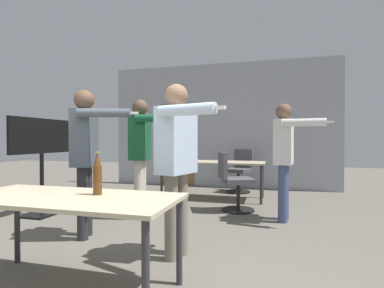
{
  "coord_description": "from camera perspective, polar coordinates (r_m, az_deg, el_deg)",
  "views": [
    {
      "loc": [
        1.26,
        -1.5,
        1.16
      ],
      "look_at": [
        0.2,
        2.36,
        1.1
      ],
      "focal_mm": 28.0,
      "sensor_mm": 36.0,
      "label": 1
    }
  ],
  "objects": [
    {
      "name": "office_chair_mid_tucked",
      "position": [
        4.93,
        7.94,
        -7.39
      ],
      "size": [
        0.65,
        0.61,
        0.95
      ],
      "rotation": [
        0.0,
        0.0,
        5.1
      ],
      "color": "black",
      "rests_on": "ground_plane"
    },
    {
      "name": "tv_screen",
      "position": [
        5.15,
        -26.73,
        -1.76
      ],
      "size": [
        0.44,
        1.21,
        1.48
      ],
      "rotation": [
        0.0,
        0.0,
        1.57
      ],
      "color": "black",
      "rests_on": "ground_plane"
    },
    {
      "name": "person_far_watching",
      "position": [
        4.45,
        17.25,
        -1.17
      ],
      "size": [
        0.75,
        0.7,
        1.67
      ],
      "rotation": [
        0.0,
        0.0,
        -1.71
      ],
      "color": "#3D4C75",
      "rests_on": "ground_plane"
    },
    {
      "name": "office_chair_far_right",
      "position": [
        6.72,
        9.1,
        -5.24
      ],
      "size": [
        0.6,
        0.64,
        0.94
      ],
      "rotation": [
        0.0,
        0.0,
        2.79
      ],
      "color": "black",
      "rests_on": "ground_plane"
    },
    {
      "name": "conference_table_near",
      "position": [
        2.53,
        -22.8,
        -10.68
      ],
      "size": [
        1.72,
        0.77,
        0.73
      ],
      "color": "#C6B793",
      "rests_on": "ground_plane"
    },
    {
      "name": "beer_bottle",
      "position": [
        2.47,
        -17.57,
        -5.57
      ],
      "size": [
        0.07,
        0.07,
        0.34
      ],
      "color": "#563314",
      "rests_on": "conference_table_near"
    },
    {
      "name": "person_right_polo",
      "position": [
        4.59,
        -9.67,
        -0.34
      ],
      "size": [
        0.88,
        0.65,
        1.76
      ],
      "rotation": [
        0.0,
        0.0,
        -1.37
      ],
      "color": "beige",
      "rests_on": "ground_plane"
    },
    {
      "name": "person_center_tall",
      "position": [
        3.75,
        -19.58,
        -0.64
      ],
      "size": [
        0.88,
        0.57,
        1.75
      ],
      "rotation": [
        0.0,
        0.0,
        -1.26
      ],
      "color": "#28282D",
      "rests_on": "ground_plane"
    },
    {
      "name": "person_near_casual",
      "position": [
        2.94,
        -2.76,
        -1.64
      ],
      "size": [
        0.73,
        0.76,
        1.71
      ],
      "rotation": [
        0.0,
        0.0,
        -1.86
      ],
      "color": "slate",
      "rests_on": "ground_plane"
    },
    {
      "name": "back_wall",
      "position": [
        7.33,
        5.23,
        3.42
      ],
      "size": [
        5.48,
        0.12,
        3.0
      ],
      "color": "#A3A8B2",
      "rests_on": "ground_plane"
    },
    {
      "name": "conference_table_far",
      "position": [
        5.9,
        3.9,
        -3.96
      ],
      "size": [
        2.02,
        0.72,
        0.73
      ],
      "color": "#C6B793",
      "rests_on": "ground_plane"
    }
  ]
}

